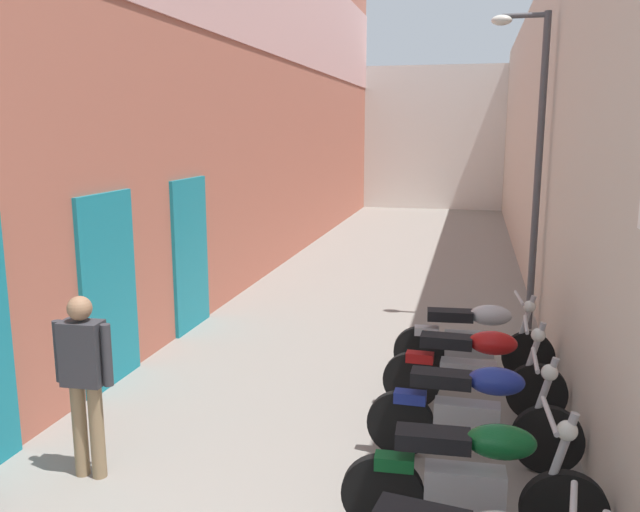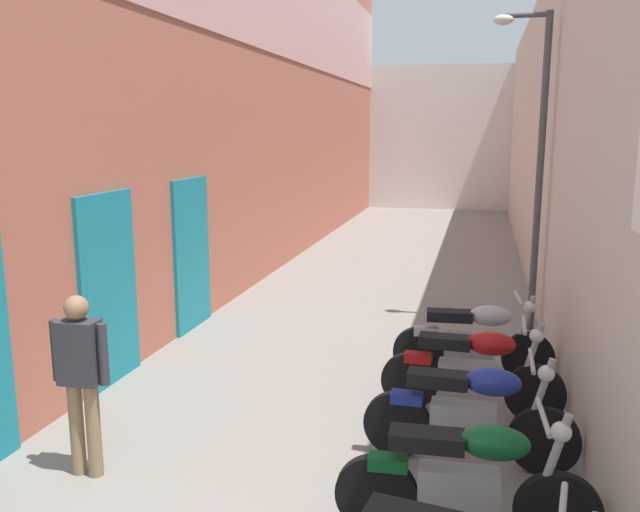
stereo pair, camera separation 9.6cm
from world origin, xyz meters
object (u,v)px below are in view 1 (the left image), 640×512
Objects in this scene: street_lamp at (533,149)px; motorcycle_sixth at (474,338)px; motorcycle_fifth at (474,368)px; motorcycle_third at (474,477)px; pedestrian_mid_alley at (84,373)px; motorcycle_fourth at (474,410)px.

motorcycle_sixth is at bearing -107.51° from street_lamp.
motorcycle_third is at bearing -90.00° from motorcycle_fifth.
motorcycle_third is at bearing -97.37° from street_lamp.
pedestrian_mid_alley is at bearing -136.44° from motorcycle_sixth.
motorcycle_third is 5.83m from street_lamp.
motorcycle_fifth is 1.00m from motorcycle_sixth.
motorcycle_fourth is 3.31m from pedestrian_mid_alley.
street_lamp reaches higher than motorcycle_third.
motorcycle_sixth is at bearing 43.56° from pedestrian_mid_alley.
street_lamp reaches higher than pedestrian_mid_alley.
motorcycle_sixth is (-0.00, 1.00, 0.00)m from motorcycle_fifth.
motorcycle_fourth is 1.00× the size of motorcycle_sixth.
motorcycle_sixth is 1.18× the size of pedestrian_mid_alley.
motorcycle_third and motorcycle_fourth have the same top height.
motorcycle_fifth is (0.00, 2.17, 0.00)m from motorcycle_third.
motorcycle_fourth is 1.04m from motorcycle_fifth.
pedestrian_mid_alley is at bearing -126.46° from street_lamp.
motorcycle_sixth is (-0.00, 2.04, 0.00)m from motorcycle_fourth.
motorcycle_fourth is at bearing 16.79° from pedestrian_mid_alley.
motorcycle_fourth is 1.00× the size of motorcycle_fifth.
motorcycle_fifth is 1.18× the size of pedestrian_mid_alley.
motorcycle_fourth is at bearing -90.00° from motorcycle_sixth.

